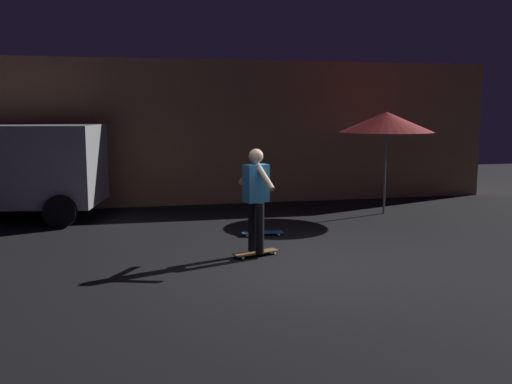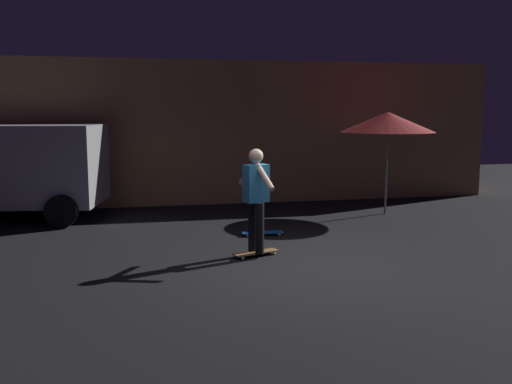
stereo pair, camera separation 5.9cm
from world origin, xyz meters
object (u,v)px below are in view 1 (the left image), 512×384
object	(u,v)px
skateboard_ridden	(256,253)
skater	(256,193)
patio_umbrella	(386,122)
skateboard_spare	(262,233)

from	to	relation	value
skateboard_ridden	skater	world-z (taller)	skater
skateboard_ridden	skater	xyz separation A→B (m)	(0.00, -0.00, 0.98)
skater	skateboard_ridden	bearing A→B (deg)	135.00
patio_umbrella	skateboard_ridden	size ratio (longest dim) A/B	2.87
patio_umbrella	skateboard_ridden	bearing A→B (deg)	-139.54
skateboard_ridden	skateboard_spare	distance (m)	1.55
skateboard_spare	skateboard_ridden	bearing A→B (deg)	-107.11
skateboard_spare	skater	world-z (taller)	skater
skateboard_spare	skater	size ratio (longest dim) A/B	0.47
skateboard_spare	patio_umbrella	bearing A→B (deg)	27.23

